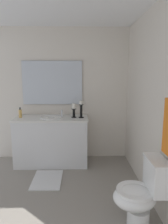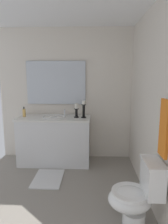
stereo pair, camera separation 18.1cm
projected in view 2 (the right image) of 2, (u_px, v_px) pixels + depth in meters
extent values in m
cube|color=gray|center=(52.00, 203.00, 2.59)|extent=(3.09, 2.51, 0.02)
cube|color=silver|center=(158.00, 108.00, 2.32)|extent=(3.09, 0.04, 2.45)
cube|color=silver|center=(66.00, 95.00, 3.89)|extent=(0.04, 2.51, 2.45)
cube|color=silver|center=(55.00, 141.00, 3.72)|extent=(0.55, 1.26, 0.83)
cube|color=silver|center=(54.00, 118.00, 3.65)|extent=(0.58, 1.29, 0.03)
sphere|color=black|center=(22.00, 137.00, 3.84)|extent=(0.02, 0.02, 0.02)
sphere|color=black|center=(18.00, 140.00, 3.65)|extent=(0.02, 0.02, 0.02)
ellipsoid|color=white|center=(54.00, 120.00, 3.65)|extent=(0.38, 0.30, 0.11)
torus|color=white|center=(54.00, 117.00, 3.64)|extent=(0.40, 0.40, 0.02)
cylinder|color=silver|center=(65.00, 113.00, 3.62)|extent=(0.02, 0.02, 0.14)
cube|color=silver|center=(56.00, 83.00, 3.81)|extent=(0.02, 1.10, 0.80)
cylinder|color=black|center=(84.00, 117.00, 3.60)|extent=(0.09, 0.09, 0.01)
cylinder|color=black|center=(84.00, 111.00, 3.58)|extent=(0.04, 0.04, 0.23)
cylinder|color=black|center=(84.00, 105.00, 3.56)|extent=(0.08, 0.08, 0.01)
cylinder|color=white|center=(84.00, 103.00, 3.56)|extent=(0.06, 0.06, 0.06)
cylinder|color=black|center=(77.00, 117.00, 3.62)|extent=(0.09, 0.09, 0.01)
cylinder|color=black|center=(76.00, 113.00, 3.61)|extent=(0.04, 0.04, 0.15)
cylinder|color=black|center=(76.00, 109.00, 3.59)|extent=(0.08, 0.08, 0.01)
cylinder|color=white|center=(76.00, 106.00, 3.59)|extent=(0.06, 0.06, 0.09)
cylinder|color=#E5B259|center=(24.00, 113.00, 3.67)|extent=(0.06, 0.06, 0.14)
cylinder|color=black|center=(24.00, 108.00, 3.66)|extent=(0.02, 0.02, 0.04)
cylinder|color=white|center=(134.00, 219.00, 2.17)|extent=(0.24, 0.24, 0.18)
ellipsoid|color=white|center=(130.00, 199.00, 2.13)|extent=(0.38, 0.46, 0.24)
cylinder|color=white|center=(130.00, 192.00, 2.12)|extent=(0.39, 0.39, 0.03)
cube|color=white|center=(152.00, 179.00, 2.08)|extent=(0.36, 0.17, 0.32)
cube|color=white|center=(153.00, 162.00, 2.05)|extent=(0.38, 0.19, 0.03)
cube|color=orange|center=(164.00, 128.00, 1.90)|extent=(0.19, 0.03, 0.54)
cube|color=silver|center=(48.00, 178.00, 3.18)|extent=(0.60, 0.44, 0.02)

